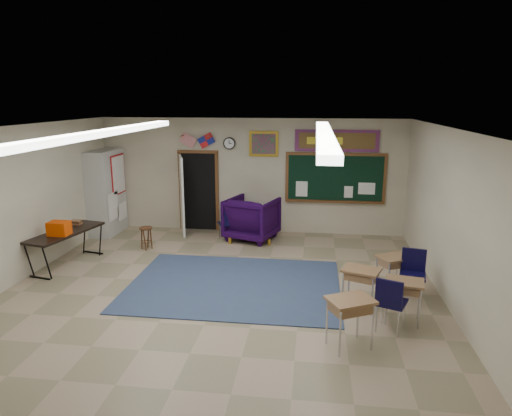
# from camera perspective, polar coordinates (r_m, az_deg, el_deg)

# --- Properties ---
(floor) EXTENTS (9.00, 9.00, 0.00)m
(floor) POSITION_cam_1_polar(r_m,az_deg,el_deg) (8.21, -5.13, -11.70)
(floor) COLOR gray
(floor) RESTS_ON ground
(back_wall) EXTENTS (8.00, 0.04, 3.00)m
(back_wall) POSITION_cam_1_polar(r_m,az_deg,el_deg) (12.02, -0.69, 4.03)
(back_wall) COLOR beige
(back_wall) RESTS_ON floor
(front_wall) EXTENTS (8.00, 0.04, 3.00)m
(front_wall) POSITION_cam_1_polar(r_m,az_deg,el_deg) (3.77, -21.33, -19.45)
(front_wall) COLOR beige
(front_wall) RESTS_ON floor
(right_wall) EXTENTS (0.04, 9.00, 3.00)m
(right_wall) POSITION_cam_1_polar(r_m,az_deg,el_deg) (7.87, 24.41, -2.38)
(right_wall) COLOR beige
(right_wall) RESTS_ON floor
(ceiling) EXTENTS (8.00, 9.00, 0.04)m
(ceiling) POSITION_cam_1_polar(r_m,az_deg,el_deg) (7.44, -5.63, 9.68)
(ceiling) COLOR silver
(ceiling) RESTS_ON back_wall
(area_rug) EXTENTS (4.00, 3.00, 0.02)m
(area_rug) POSITION_cam_1_polar(r_m,az_deg,el_deg) (8.88, -2.74, -9.55)
(area_rug) COLOR #2F415A
(area_rug) RESTS_ON floor
(fluorescent_strips) EXTENTS (3.86, 6.00, 0.10)m
(fluorescent_strips) POSITION_cam_1_polar(r_m,az_deg,el_deg) (7.45, -5.62, 9.22)
(fluorescent_strips) COLOR white
(fluorescent_strips) RESTS_ON ceiling
(doorway) EXTENTS (1.10, 0.89, 2.16)m
(doorway) POSITION_cam_1_polar(r_m,az_deg,el_deg) (12.26, -7.75, 1.98)
(doorway) COLOR black
(doorway) RESTS_ON back_wall
(chalkboard) EXTENTS (2.55, 0.14, 1.30)m
(chalkboard) POSITION_cam_1_polar(r_m,az_deg,el_deg) (11.89, 9.87, 3.54)
(chalkboard) COLOR brown
(chalkboard) RESTS_ON back_wall
(bulletin_board) EXTENTS (2.10, 0.05, 0.55)m
(bulletin_board) POSITION_cam_1_polar(r_m,az_deg,el_deg) (11.76, 10.06, 8.28)
(bulletin_board) COLOR red
(bulletin_board) RESTS_ON back_wall
(framed_art_print) EXTENTS (0.75, 0.05, 0.65)m
(framed_art_print) POSITION_cam_1_polar(r_m,az_deg,el_deg) (11.83, 0.97, 8.02)
(framed_art_print) COLOR #A17C1F
(framed_art_print) RESTS_ON back_wall
(wall_clock) EXTENTS (0.32, 0.05, 0.32)m
(wall_clock) POSITION_cam_1_polar(r_m,az_deg,el_deg) (11.97, -3.36, 8.07)
(wall_clock) COLOR black
(wall_clock) RESTS_ON back_wall
(wall_flags) EXTENTS (1.16, 0.06, 0.70)m
(wall_flags) POSITION_cam_1_polar(r_m,az_deg,el_deg) (12.11, -7.39, 8.66)
(wall_flags) COLOR red
(wall_flags) RESTS_ON back_wall
(storage_cabinet) EXTENTS (0.59, 1.25, 2.20)m
(storage_cabinet) POSITION_cam_1_polar(r_m,az_deg,el_deg) (12.55, -18.16, 1.88)
(storage_cabinet) COLOR #B1B1AD
(storage_cabinet) RESTS_ON floor
(wingback_armchair) EXTENTS (1.45, 1.47, 1.07)m
(wingback_armchair) POSITION_cam_1_polar(r_m,az_deg,el_deg) (11.52, -0.52, -1.31)
(wingback_armchair) COLOR black
(wingback_armchair) RESTS_ON floor
(student_chair_reading) EXTENTS (0.53, 0.53, 0.80)m
(student_chair_reading) POSITION_cam_1_polar(r_m,az_deg,el_deg) (11.52, -3.73, -2.05)
(student_chair_reading) COLOR black
(student_chair_reading) RESTS_ON floor
(student_chair_desk_a) EXTENTS (0.58, 0.58, 0.89)m
(student_chair_desk_a) POSITION_cam_1_polar(r_m,az_deg,el_deg) (7.40, 16.54, -11.38)
(student_chair_desk_a) COLOR black
(student_chair_desk_a) RESTS_ON floor
(student_chair_desk_b) EXTENTS (0.54, 0.54, 0.91)m
(student_chair_desk_b) POSITION_cam_1_polar(r_m,az_deg,el_deg) (8.51, 18.96, -8.13)
(student_chair_desk_b) COLOR black
(student_chair_desk_b) RESTS_ON floor
(student_desk_front_left) EXTENTS (0.72, 0.63, 0.72)m
(student_desk_front_left) POSITION_cam_1_polar(r_m,az_deg,el_deg) (8.01, 12.92, -9.53)
(student_desk_front_left) COLOR olive
(student_desk_front_left) RESTS_ON floor
(student_desk_front_right) EXTENTS (0.71, 0.66, 0.69)m
(student_desk_front_right) POSITION_cam_1_polar(r_m,az_deg,el_deg) (8.84, 16.77, -7.65)
(student_desk_front_right) COLOR olive
(student_desk_front_right) RESTS_ON floor
(student_desk_back_left) EXTENTS (0.77, 0.70, 0.75)m
(student_desk_back_left) POSITION_cam_1_polar(r_m,az_deg,el_deg) (6.81, 11.62, -13.58)
(student_desk_back_left) COLOR olive
(student_desk_back_left) RESTS_ON floor
(student_desk_back_right) EXTENTS (0.66, 0.54, 0.70)m
(student_desk_back_right) POSITION_cam_1_polar(r_m,az_deg,el_deg) (7.74, 17.93, -10.76)
(student_desk_back_right) COLOR olive
(student_desk_back_right) RESTS_ON floor
(folding_table) EXTENTS (0.98, 1.91, 1.04)m
(folding_table) POSITION_cam_1_polar(r_m,az_deg,el_deg) (10.54, -22.58, -4.52)
(folding_table) COLOR black
(folding_table) RESTS_ON floor
(wooden_stool) EXTENTS (0.30, 0.30, 0.53)m
(wooden_stool) POSITION_cam_1_polar(r_m,az_deg,el_deg) (11.12, -13.54, -3.65)
(wooden_stool) COLOR #523118
(wooden_stool) RESTS_ON floor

